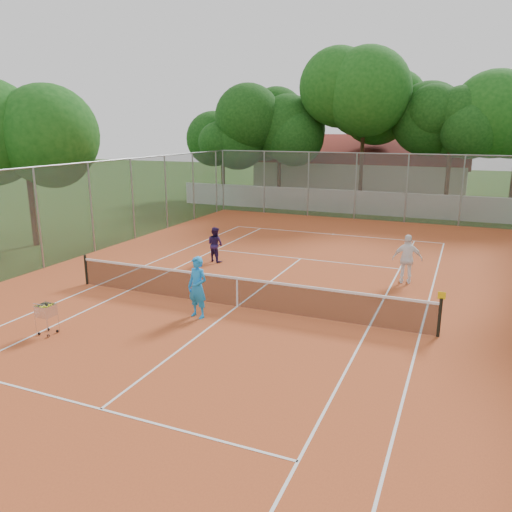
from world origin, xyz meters
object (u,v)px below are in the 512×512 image
at_px(player_far_left, 215,244).
at_px(ball_hopper, 47,318).
at_px(clubhouse, 362,168).
at_px(tennis_net, 237,292).
at_px(player_near, 197,287).
at_px(player_far_right, 407,259).

relative_size(player_far_left, ball_hopper, 1.60).
bearing_deg(clubhouse, player_far_left, -92.71).
xyz_separation_m(clubhouse, player_far_left, (-1.16, -24.41, -1.45)).
bearing_deg(clubhouse, tennis_net, -86.05).
height_order(tennis_net, player_far_left, player_far_left).
height_order(player_near, ball_hopper, player_near).
bearing_deg(player_far_left, tennis_net, 141.83).
bearing_deg(player_far_left, ball_hopper, 102.96).
height_order(player_far_right, ball_hopper, player_far_right).
bearing_deg(player_far_right, player_far_left, -9.03).
distance_m(player_far_left, ball_hopper, 8.57).
height_order(tennis_net, ball_hopper, tennis_net).
bearing_deg(player_far_left, player_far_right, -162.56).
bearing_deg(player_near, ball_hopper, -126.27).
relative_size(clubhouse, player_near, 8.95).
relative_size(tennis_net, ball_hopper, 12.97).
bearing_deg(player_far_right, tennis_net, 36.20).
relative_size(player_near, player_far_left, 1.25).
relative_size(player_near, player_far_right, 1.03).
bearing_deg(ball_hopper, clubhouse, 80.50).
xyz_separation_m(clubhouse, player_near, (1.31, -30.25, -1.26)).
distance_m(tennis_net, player_far_left, 5.58).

